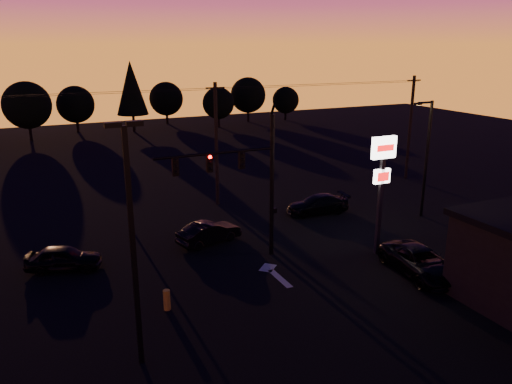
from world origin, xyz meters
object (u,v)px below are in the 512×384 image
secondary_signal (128,187)px  pylon_sign (382,171)px  traffic_signal_mast (245,174)px  parking_lot_light (132,232)px  car_mid (209,232)px  suv_parked (420,262)px  bollard (167,300)px  streetlight (426,154)px  car_right (318,204)px  car_left (64,258)px

secondary_signal → pylon_sign: (12.00, -9.99, 2.05)m
traffic_signal_mast → parking_lot_light: parking_lot_light is taller
car_mid → suv_parked: (8.51, -8.72, 0.05)m
pylon_sign → bollard: bearing=-175.0°
pylon_sign → streetlight: (6.91, 4.00, -0.49)m
traffic_signal_mast → streetlight: bearing=6.1°
bollard → car_right: 15.88m
traffic_signal_mast → pylon_sign: 7.52m
pylon_sign → traffic_signal_mast: bearing=160.6°
traffic_signal_mast → car_left: traffic_signal_mast is taller
streetlight → car_left: 23.68m
parking_lot_light → suv_parked: size_ratio=1.81×
traffic_signal_mast → car_right: bearing=33.1°
streetlight → suv_parked: size_ratio=1.58×
secondary_signal → bollard: bearing=-93.0°
bollard → car_left: 7.46m
parking_lot_light → pylon_sign: bearing=17.2°
traffic_signal_mast → streetlight: traffic_signal_mast is taller
pylon_sign → suv_parked: (0.36, -3.12, -4.21)m
streetlight → car_mid: bearing=174.0°
pylon_sign → car_right: 8.73m
secondary_signal → car_mid: size_ratio=1.09×
car_left → car_mid: 8.29m
parking_lot_light → secondary_signal: bearing=80.2°
streetlight → bollard: 20.53m
secondary_signal → suv_parked: 18.15m
traffic_signal_mast → parking_lot_light: size_ratio=0.94×
parking_lot_light → car_right: parking_lot_light is taller
secondary_signal → pylon_sign: pylon_sign is taller
streetlight → pylon_sign: bearing=-149.9°
traffic_signal_mast → parking_lot_light: 10.19m
secondary_signal → car_mid: (3.85, -4.39, -2.21)m
secondary_signal → streetlight: streetlight is taller
pylon_sign → car_mid: bearing=145.5°
traffic_signal_mast → suv_parked: (7.46, -5.61, -4.23)m
streetlight → car_left: (-23.34, 1.28, -3.76)m
secondary_signal → car_right: (12.71, -2.40, -2.21)m
parking_lot_light → traffic_signal_mast: bearing=43.4°
parking_lot_light → bollard: 6.17m
parking_lot_light → car_right: (15.21, 12.08, -4.62)m
streetlight → car_mid: streetlight is taller
secondary_signal → parking_lot_light: bearing=-99.8°
bollard → secondary_signal: bearing=87.0°
secondary_signal → bollard: (-0.58, -11.10, -2.38)m
suv_parked → streetlight: bearing=53.4°
car_right → pylon_sign: bearing=0.9°
car_left → car_right: 17.30m
traffic_signal_mast → car_mid: traffic_signal_mast is taller
pylon_sign → car_mid: 10.77m
traffic_signal_mast → pylon_sign: (7.10, -2.49, -0.02)m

